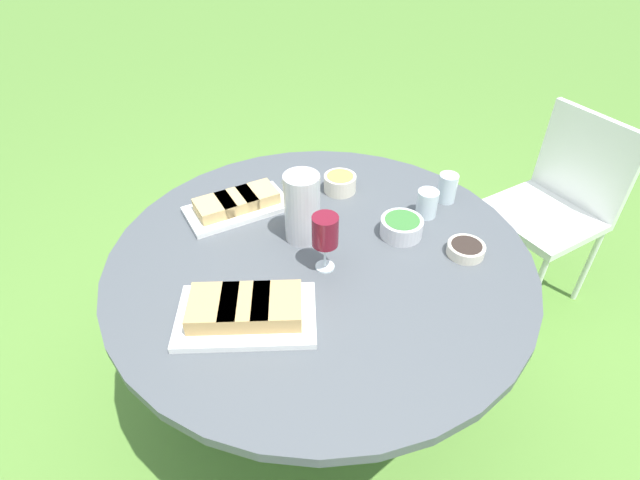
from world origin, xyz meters
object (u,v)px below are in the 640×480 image
Objects in this scene: dining_table at (320,275)px; water_pitcher at (302,208)px; chair_near_right at (558,197)px; wine_glass at (325,232)px.

dining_table is 0.24m from water_pitcher.
water_pitcher reaches higher than chair_near_right.
chair_near_right is at bearing -134.91° from wine_glass.
water_pitcher reaches higher than dining_table.
dining_table is at bearing -64.71° from wine_glass.
dining_table is at bearing 133.69° from water_pitcher.
water_pitcher reaches higher than wine_glass.
wine_glass is at bearing 126.93° from water_pitcher.
dining_table is 5.70× the size of water_pitcher.
wine_glass is (0.90, 0.90, 0.35)m from chair_near_right.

